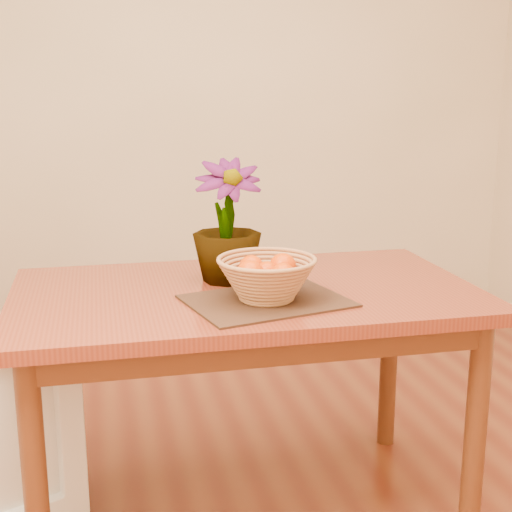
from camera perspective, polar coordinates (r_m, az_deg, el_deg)
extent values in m
cube|color=#FFE5C2|center=(4.01, -6.72, 13.35)|extent=(4.00, 0.02, 2.70)
cube|color=maroon|center=(2.18, -0.82, -3.12)|extent=(1.40, 0.80, 0.04)
cube|color=#4C2511|center=(2.19, -0.81, -4.62)|extent=(1.28, 0.68, 0.08)
cylinder|color=#4C2511|center=(2.00, -17.24, -17.08)|extent=(0.06, 0.06, 0.71)
cylinder|color=#4C2511|center=(2.25, 17.14, -13.49)|extent=(0.06, 0.06, 0.71)
cylinder|color=#4C2511|center=(2.57, -16.19, -9.90)|extent=(0.06, 0.06, 0.71)
cylinder|color=#4C2511|center=(2.77, 10.59, -7.87)|extent=(0.06, 0.06, 0.71)
cube|color=#391F14|center=(2.04, 0.85, -3.61)|extent=(0.50, 0.42, 0.01)
cylinder|color=#B9794D|center=(2.03, 0.86, -3.42)|extent=(0.14, 0.14, 0.01)
sphere|color=red|center=(2.01, 0.86, -1.33)|extent=(0.06, 0.06, 0.06)
sphere|color=red|center=(2.05, 2.15, -0.84)|extent=(0.08, 0.08, 0.08)
sphere|color=red|center=(2.06, -0.37, -0.91)|extent=(0.07, 0.07, 0.07)
sphere|color=red|center=(1.97, -0.48, -1.46)|extent=(0.08, 0.08, 0.08)
sphere|color=red|center=(1.97, 2.15, -1.58)|extent=(0.07, 0.07, 0.07)
imported|color=#144213|center=(2.21, -2.34, 2.79)|extent=(0.22, 0.22, 0.38)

